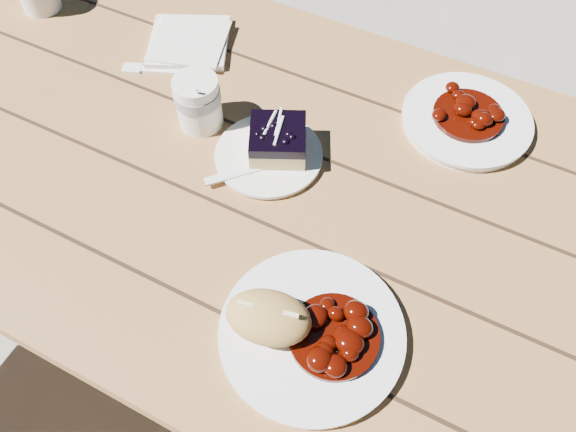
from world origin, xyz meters
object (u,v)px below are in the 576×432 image
at_px(picnic_table, 274,232).
at_px(second_plate, 466,121).
at_px(bread_roll, 268,317).
at_px(blueberry_cake, 278,140).
at_px(dessert_plate, 269,156).
at_px(main_plate, 312,333).
at_px(coffee_cup, 198,102).

xyz_separation_m(picnic_table, second_plate, (0.24, 0.27, 0.17)).
bearing_deg(bread_roll, picnic_table, 117.07).
bearing_deg(blueberry_cake, dessert_plate, -149.24).
bearing_deg(main_plate, picnic_table, 129.31).
xyz_separation_m(main_plate, blueberry_cake, (-0.19, 0.27, 0.03)).
height_order(picnic_table, blueberry_cake, blueberry_cake).
bearing_deg(main_plate, dessert_plate, 128.61).
bearing_deg(second_plate, blueberry_cake, -141.29).
xyz_separation_m(bread_roll, second_plate, (0.13, 0.50, -0.04)).
bearing_deg(second_plate, coffee_cup, -153.51).
distance_m(main_plate, blueberry_cake, 0.33).
bearing_deg(dessert_plate, coffee_cup, 172.91).
bearing_deg(dessert_plate, blueberry_cake, 56.31).
bearing_deg(second_plate, bread_roll, -104.22).
relative_size(dessert_plate, second_plate, 0.80).
bearing_deg(picnic_table, second_plate, 47.30).
distance_m(dessert_plate, blueberry_cake, 0.04).
distance_m(blueberry_cake, second_plate, 0.34).
bearing_deg(coffee_cup, blueberry_cake, -1.07).
bearing_deg(picnic_table, blueberry_cake, 107.78).
relative_size(picnic_table, dessert_plate, 11.41).
bearing_deg(dessert_plate, second_plate, 39.59).
relative_size(main_plate, bread_roll, 2.15).
relative_size(bread_roll, dessert_plate, 0.66).
height_order(main_plate, coffee_cup, coffee_cup).
bearing_deg(coffee_cup, second_plate, 26.49).
distance_m(main_plate, bread_roll, 0.07).
relative_size(picnic_table, main_plate, 8.04).
relative_size(main_plate, coffee_cup, 2.60).
relative_size(blueberry_cake, coffee_cup, 1.27).
bearing_deg(second_plate, dessert_plate, -140.41).
bearing_deg(coffee_cup, bread_roll, -45.00).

